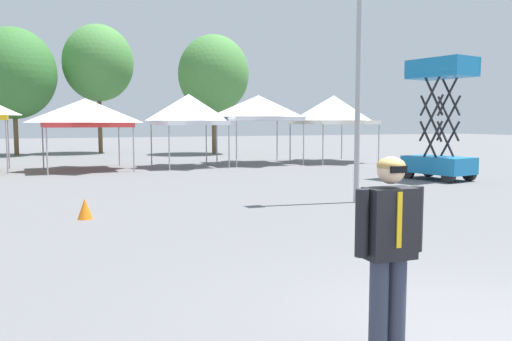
{
  "coord_description": "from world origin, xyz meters",
  "views": [
    {
      "loc": [
        -3.72,
        -3.45,
        2.06
      ],
      "look_at": [
        -0.51,
        3.98,
        1.3
      ],
      "focal_mm": 35.87,
      "sensor_mm": 36.0,
      "label": 1
    }
  ],
  "objects": [
    {
      "name": "canopy_tent_behind_center",
      "position": [
        -1.67,
        19.9,
        2.48
      ],
      "size": [
        3.65,
        3.65,
        3.1
      ],
      "color": "#9E9EA3",
      "rests_on": "ground"
    },
    {
      "name": "canopy_tent_behind_right",
      "position": [
        2.88,
        19.68,
        2.66
      ],
      "size": [
        3.14,
        3.14,
        3.38
      ],
      "color": "#9E9EA3",
      "rests_on": "ground"
    },
    {
      "name": "canopy_tent_far_left",
      "position": [
        6.59,
        20.08,
        2.78
      ],
      "size": [
        3.79,
        3.79,
        3.41
      ],
      "color": "#9E9EA3",
      "rests_on": "ground"
    },
    {
      "name": "canopy_tent_center",
      "position": [
        10.63,
        19.53,
        2.72
      ],
      "size": [
        3.55,
        3.55,
        3.47
      ],
      "color": "#9E9EA3",
      "rests_on": "ground"
    },
    {
      "name": "scissor_lift",
      "position": [
        9.64,
        10.82,
        1.29
      ],
      "size": [
        1.79,
        2.51,
        4.31
      ],
      "color": "black",
      "rests_on": "ground"
    },
    {
      "name": "person_foreground",
      "position": [
        -1.02,
        -0.02,
        1.03
      ],
      "size": [
        0.65,
        0.27,
        1.78
      ],
      "color": "#33384C",
      "rests_on": "ground"
    },
    {
      "name": "light_pole_near_lift",
      "position": [
        3.87,
        7.55,
        4.32
      ],
      "size": [
        0.36,
        0.36,
        7.53
      ],
      "color": "#9E9EA3",
      "rests_on": "ground"
    },
    {
      "name": "tree_behind_tents_right",
      "position": [
        -4.8,
        32.0,
        5.11
      ],
      "size": [
        5.14,
        5.14,
        7.94
      ],
      "color": "brown",
      "rests_on": "ground"
    },
    {
      "name": "tree_behind_tents_center",
      "position": [
        7.13,
        28.62,
        5.21
      ],
      "size": [
        4.6,
        4.6,
        7.75
      ],
      "color": "brown",
      "rests_on": "ground"
    },
    {
      "name": "tree_behind_tents_left",
      "position": [
        0.36,
        32.53,
        6.02
      ],
      "size": [
        4.62,
        4.62,
        8.57
      ],
      "color": "brown",
      "rests_on": "ground"
    },
    {
      "name": "traffic_cone_lot_center",
      "position": [
        -2.8,
        7.92,
        0.23
      ],
      "size": [
        0.32,
        0.32,
        0.45
      ],
      "primitive_type": "cone",
      "color": "orange",
      "rests_on": "ground"
    }
  ]
}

